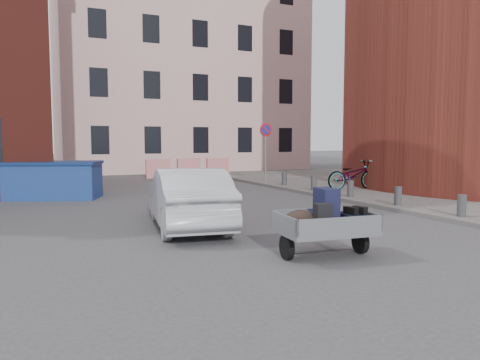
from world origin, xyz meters
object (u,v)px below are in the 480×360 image
trailer (324,222)px  silver_car (188,198)px  dumpster (54,180)px  bicycle (353,175)px

trailer → silver_car: (-1.30, 3.57, 0.09)m
trailer → dumpster: (-3.81, 10.60, 0.04)m
trailer → silver_car: silver_car is taller
dumpster → bicycle: (10.52, -2.89, 0.03)m
dumpster → silver_car: silver_car is taller
trailer → dumpster: bearing=116.3°
trailer → silver_car: bearing=116.5°
dumpster → silver_car: bearing=-48.9°
trailer → dumpster: size_ratio=0.55×
trailer → silver_car: 3.80m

